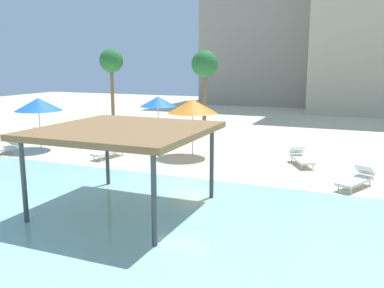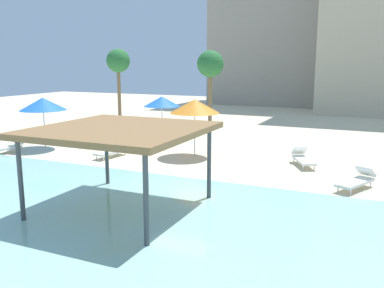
{
  "view_description": "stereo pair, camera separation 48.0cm",
  "coord_description": "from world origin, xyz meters",
  "px_view_note": "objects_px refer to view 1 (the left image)",
  "views": [
    {
      "loc": [
        6.17,
        -13.13,
        4.48
      ],
      "look_at": [
        -0.13,
        2.0,
        1.3
      ],
      "focal_mm": 39.06,
      "sensor_mm": 36.0,
      "label": 1
    },
    {
      "loc": [
        6.61,
        -12.94,
        4.48
      ],
      "look_at": [
        -0.13,
        2.0,
        1.3
      ],
      "focal_mm": 39.06,
      "sensor_mm": 36.0,
      "label": 2
    }
  ],
  "objects_px": {
    "lounge_chair_4": "(29,134)",
    "lounge_chair_5": "(111,150)",
    "beach_umbrella_blue_1": "(38,104)",
    "lounge_chair_2": "(357,179)",
    "palm_tree_0": "(205,65)",
    "lounge_chair_3": "(1,148)",
    "lounge_chair_1": "(301,157)",
    "palm_tree_2": "(111,62)",
    "shade_pavilion": "(125,132)",
    "beach_umbrella_orange_0": "(193,106)",
    "beach_umbrella_blue_2": "(158,102)"
  },
  "relations": [
    {
      "from": "lounge_chair_4",
      "to": "lounge_chair_5",
      "type": "height_order",
      "value": "same"
    },
    {
      "from": "beach_umbrella_blue_1",
      "to": "lounge_chair_2",
      "type": "bearing_deg",
      "value": -3.63
    },
    {
      "from": "lounge_chair_5",
      "to": "palm_tree_0",
      "type": "height_order",
      "value": "palm_tree_0"
    },
    {
      "from": "lounge_chair_4",
      "to": "palm_tree_0",
      "type": "relative_size",
      "value": 0.35
    },
    {
      "from": "lounge_chair_3",
      "to": "lounge_chair_1",
      "type": "bearing_deg",
      "value": 115.02
    },
    {
      "from": "lounge_chair_3",
      "to": "palm_tree_2",
      "type": "relative_size",
      "value": 0.35
    },
    {
      "from": "shade_pavilion",
      "to": "beach_umbrella_orange_0",
      "type": "height_order",
      "value": "beach_umbrella_orange_0"
    },
    {
      "from": "beach_umbrella_blue_2",
      "to": "lounge_chair_5",
      "type": "height_order",
      "value": "beach_umbrella_blue_2"
    },
    {
      "from": "shade_pavilion",
      "to": "lounge_chair_2",
      "type": "relative_size",
      "value": 2.43
    },
    {
      "from": "shade_pavilion",
      "to": "beach_umbrella_blue_2",
      "type": "distance_m",
      "value": 11.31
    },
    {
      "from": "shade_pavilion",
      "to": "palm_tree_0",
      "type": "distance_m",
      "value": 18.11
    },
    {
      "from": "beach_umbrella_blue_1",
      "to": "lounge_chair_5",
      "type": "xyz_separation_m",
      "value": [
        4.47,
        -0.19,
        -2.05
      ]
    },
    {
      "from": "beach_umbrella_blue_2",
      "to": "lounge_chair_1",
      "type": "height_order",
      "value": "beach_umbrella_blue_2"
    },
    {
      "from": "lounge_chair_1",
      "to": "lounge_chair_2",
      "type": "relative_size",
      "value": 1.0
    },
    {
      "from": "lounge_chair_1",
      "to": "palm_tree_0",
      "type": "relative_size",
      "value": 0.37
    },
    {
      "from": "palm_tree_0",
      "to": "lounge_chair_5",
      "type": "bearing_deg",
      "value": -92.37
    },
    {
      "from": "beach_umbrella_orange_0",
      "to": "lounge_chair_5",
      "type": "height_order",
      "value": "beach_umbrella_orange_0"
    },
    {
      "from": "beach_umbrella_orange_0",
      "to": "lounge_chair_5",
      "type": "xyz_separation_m",
      "value": [
        -3.55,
        -1.77,
        -2.11
      ]
    },
    {
      "from": "lounge_chair_4",
      "to": "palm_tree_2",
      "type": "xyz_separation_m",
      "value": [
        -0.79,
        10.21,
        4.23
      ]
    },
    {
      "from": "palm_tree_2",
      "to": "lounge_chair_1",
      "type": "bearing_deg",
      "value": -31.75
    },
    {
      "from": "shade_pavilion",
      "to": "lounge_chair_2",
      "type": "height_order",
      "value": "shade_pavilion"
    },
    {
      "from": "lounge_chair_5",
      "to": "beach_umbrella_blue_1",
      "type": "bearing_deg",
      "value": -82.41
    },
    {
      "from": "beach_umbrella_blue_2",
      "to": "lounge_chair_5",
      "type": "xyz_separation_m",
      "value": [
        -0.35,
        -4.38,
        -2.01
      ]
    },
    {
      "from": "beach_umbrella_orange_0",
      "to": "lounge_chair_5",
      "type": "relative_size",
      "value": 1.41
    },
    {
      "from": "shade_pavilion",
      "to": "lounge_chair_3",
      "type": "height_order",
      "value": "shade_pavilion"
    },
    {
      "from": "lounge_chair_1",
      "to": "palm_tree_2",
      "type": "distance_m",
      "value": 19.95
    },
    {
      "from": "beach_umbrella_blue_2",
      "to": "lounge_chair_1",
      "type": "distance_m",
      "value": 8.93
    },
    {
      "from": "beach_umbrella_blue_1",
      "to": "lounge_chair_1",
      "type": "height_order",
      "value": "beach_umbrella_blue_1"
    },
    {
      "from": "lounge_chair_2",
      "to": "lounge_chair_3",
      "type": "distance_m",
      "value": 16.55
    },
    {
      "from": "shade_pavilion",
      "to": "beach_umbrella_blue_1",
      "type": "height_order",
      "value": "beach_umbrella_blue_1"
    },
    {
      "from": "beach_umbrella_orange_0",
      "to": "lounge_chair_1",
      "type": "height_order",
      "value": "beach_umbrella_orange_0"
    },
    {
      "from": "lounge_chair_1",
      "to": "shade_pavilion",
      "type": "bearing_deg",
      "value": -52.92
    },
    {
      "from": "beach_umbrella_blue_1",
      "to": "palm_tree_2",
      "type": "distance_m",
      "value": 12.73
    },
    {
      "from": "lounge_chair_4",
      "to": "palm_tree_0",
      "type": "height_order",
      "value": "palm_tree_0"
    },
    {
      "from": "beach_umbrella_orange_0",
      "to": "lounge_chair_4",
      "type": "bearing_deg",
      "value": 178.45
    },
    {
      "from": "shade_pavilion",
      "to": "lounge_chair_4",
      "type": "height_order",
      "value": "shade_pavilion"
    },
    {
      "from": "lounge_chair_2",
      "to": "lounge_chair_3",
      "type": "relative_size",
      "value": 1.0
    },
    {
      "from": "lounge_chair_2",
      "to": "palm_tree_0",
      "type": "xyz_separation_m",
      "value": [
        -10.66,
        12.23,
        3.99
      ]
    },
    {
      "from": "beach_umbrella_orange_0",
      "to": "beach_umbrella_blue_1",
      "type": "bearing_deg",
      "value": -168.84
    },
    {
      "from": "lounge_chair_5",
      "to": "palm_tree_2",
      "type": "bearing_deg",
      "value": -137.33
    },
    {
      "from": "shade_pavilion",
      "to": "beach_umbrella_orange_0",
      "type": "xyz_separation_m",
      "value": [
        -1.06,
        7.87,
        -0.0
      ]
    },
    {
      "from": "lounge_chair_4",
      "to": "palm_tree_2",
      "type": "bearing_deg",
      "value": -141.31
    },
    {
      "from": "lounge_chair_5",
      "to": "palm_tree_0",
      "type": "bearing_deg",
      "value": -172.39
    },
    {
      "from": "lounge_chair_5",
      "to": "lounge_chair_3",
      "type": "bearing_deg",
      "value": -63.44
    },
    {
      "from": "shade_pavilion",
      "to": "palm_tree_0",
      "type": "bearing_deg",
      "value": 103.26
    },
    {
      "from": "beach_umbrella_blue_2",
      "to": "lounge_chair_4",
      "type": "bearing_deg",
      "value": -162.64
    },
    {
      "from": "shade_pavilion",
      "to": "lounge_chair_1",
      "type": "distance_m",
      "value": 9.33
    },
    {
      "from": "lounge_chair_2",
      "to": "palm_tree_0",
      "type": "distance_m",
      "value": 16.71
    },
    {
      "from": "beach_umbrella_blue_1",
      "to": "lounge_chair_3",
      "type": "xyz_separation_m",
      "value": [
        -0.92,
        -1.79,
        -2.05
      ]
    },
    {
      "from": "beach_umbrella_blue_2",
      "to": "lounge_chair_5",
      "type": "distance_m",
      "value": 4.83
    }
  ]
}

